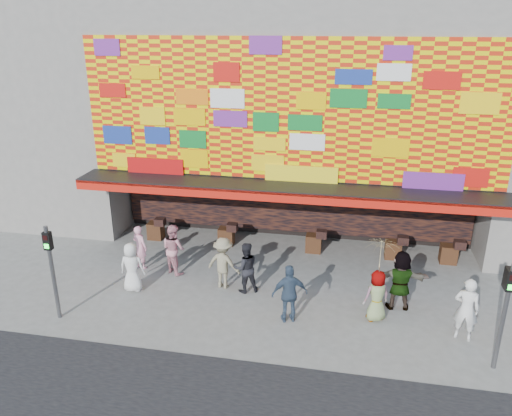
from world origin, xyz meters
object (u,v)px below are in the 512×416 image
object	(u,v)px
ped_a	(132,267)
ped_d	(223,263)
ped_f	(400,280)
ped_g	(377,296)
ped_b	(140,247)
ped_e	(290,294)
ped_c	(246,268)
ped_h	(466,309)
ped_i	(174,249)
parasol	(381,255)
signal_left	(51,262)
signal_right	(506,305)

from	to	relation	value
ped_a	ped_d	bearing A→B (deg)	-168.20
ped_f	ped_g	distance (m)	1.09
ped_b	ped_g	size ratio (longest dim) A/B	1.02
ped_d	ped_e	size ratio (longest dim) A/B	0.98
ped_c	ped_h	bearing A→B (deg)	142.97
ped_b	ped_d	size ratio (longest dim) A/B	0.91
ped_b	ped_e	world-z (taller)	ped_e
ped_b	ped_i	size ratio (longest dim) A/B	0.90
ped_e	ped_f	distance (m)	3.54
ped_f	ped_e	bearing A→B (deg)	16.99
ped_a	ped_f	world-z (taller)	ped_f
ped_d	ped_g	xyz separation A→B (m)	(4.97, -1.05, -0.09)
ped_a	parasol	world-z (taller)	parasol
ped_f	parasol	bearing A→B (deg)	42.32
signal_left	ped_h	size ratio (longest dim) A/B	1.59
ped_c	ped_i	distance (m)	2.91
ped_f	ped_i	distance (m)	7.75
signal_left	ped_f	distance (m)	10.49
ped_f	ped_i	size ratio (longest dim) A/B	1.07
ped_a	ped_e	bearing A→B (deg)	168.17
signal_right	ped_g	world-z (taller)	signal_right
signal_left	ped_a	size ratio (longest dim) A/B	1.76
ped_e	ped_h	distance (m)	4.95
ped_i	signal_right	bearing A→B (deg)	-166.21
ped_d	ped_h	world-z (taller)	ped_h
ped_g	ped_i	size ratio (longest dim) A/B	0.89
signal_left	ped_e	world-z (taller)	signal_left
signal_right	ped_e	distance (m)	5.71
ped_b	ped_c	world-z (taller)	ped_c
ped_d	ped_b	bearing A→B (deg)	-0.78
ped_a	ped_g	xyz separation A→B (m)	(7.88, -0.28, -0.04)
signal_left	ped_f	size ratio (longest dim) A/B	1.55
ped_h	ped_d	bearing A→B (deg)	2.70
ped_a	ped_f	bearing A→B (deg)	-179.49
ped_c	ped_g	bearing A→B (deg)	142.78
signal_left	ped_i	size ratio (longest dim) A/B	1.65
ped_c	ped_i	xyz separation A→B (m)	(-2.78, 0.85, 0.04)
ped_i	signal_left	bearing A→B (deg)	87.73
ped_a	ped_c	distance (m)	3.75
signal_left	ped_b	size ratio (longest dim) A/B	1.83
signal_left	ped_e	distance (m)	7.04
ped_b	ped_f	distance (m)	9.06
signal_left	ped_a	distance (m)	2.70
ped_a	ped_b	bearing A→B (deg)	-78.78
signal_left	ped_g	world-z (taller)	signal_left
signal_right	ped_a	world-z (taller)	signal_right
ped_f	ped_h	size ratio (longest dim) A/B	1.03
ped_d	parasol	distance (m)	5.23
ped_b	ped_f	xyz separation A→B (m)	(9.00, -1.04, 0.15)
ped_e	ped_h	xyz separation A→B (m)	(4.95, 0.06, 0.03)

